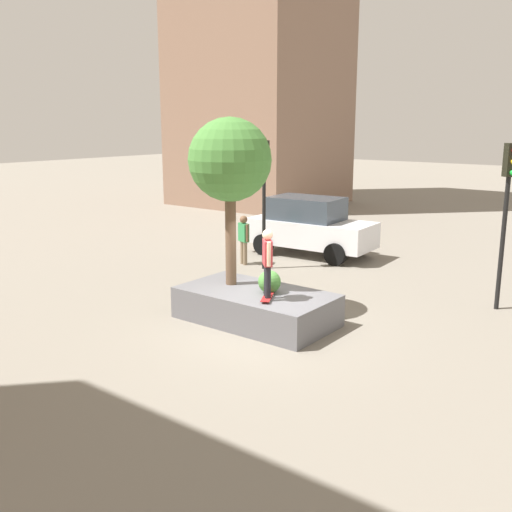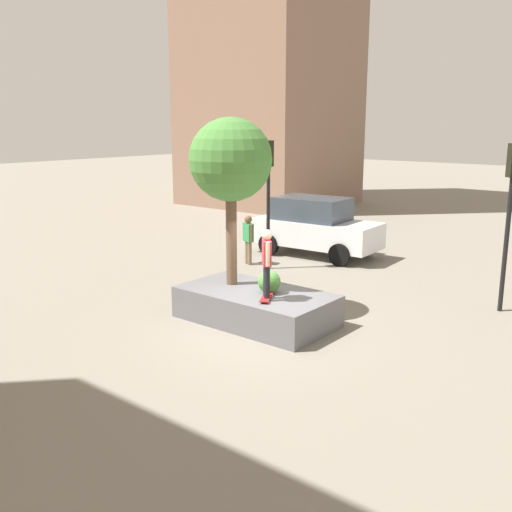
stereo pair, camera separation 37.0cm
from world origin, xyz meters
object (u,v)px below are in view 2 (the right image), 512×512
(plaza_tree, at_px, (231,161))
(skateboard, at_px, (266,297))
(skateboarder, at_px, (267,258))
(planter_ledge, at_px, (256,306))
(traffic_light_median, at_px, (268,182))
(bystander_watching, at_px, (248,236))
(police_car, at_px, (315,226))
(traffic_light_corner, at_px, (511,199))

(plaza_tree, bearing_deg, skateboard, -18.83)
(skateboarder, bearing_deg, planter_ledge, 147.98)
(planter_ledge, relative_size, traffic_light_median, 0.90)
(planter_ledge, bearing_deg, skateboard, -32.02)
(skateboard, bearing_deg, plaza_tree, 161.17)
(planter_ledge, height_order, skateboarder, skateboarder)
(bystander_watching, bearing_deg, traffic_light_median, -3.75)
(planter_ledge, bearing_deg, plaza_tree, 172.13)
(skateboarder, xyz_separation_m, police_car, (-3.69, 7.68, -0.70))
(plaza_tree, distance_m, traffic_light_median, 5.03)
(traffic_light_median, bearing_deg, planter_ledge, -55.14)
(police_car, bearing_deg, plaza_tree, -73.46)
(skateboarder, bearing_deg, plaza_tree, 161.17)
(planter_ledge, relative_size, police_car, 0.81)
(planter_ledge, bearing_deg, bystander_watching, 131.61)
(police_car, distance_m, traffic_light_median, 3.33)
(traffic_light_median, bearing_deg, plaza_tree, -63.07)
(plaza_tree, xyz_separation_m, traffic_light_median, (-2.23, 4.39, -1.01))
(police_car, xyz_separation_m, traffic_light_median, (-0.11, -2.76, 1.86))
(traffic_light_median, relative_size, bystander_watching, 2.49)
(planter_ledge, height_order, skateboard, skateboard)
(skateboarder, relative_size, police_car, 0.34)
(traffic_light_median, xyz_separation_m, bystander_watching, (-0.92, 0.06, -1.96))
(skateboard, bearing_deg, skateboarder, 180.00)
(skateboarder, bearing_deg, skateboard, 0.00)
(planter_ledge, height_order, plaza_tree, plaza_tree)
(traffic_light_corner, relative_size, traffic_light_median, 1.02)
(skateboarder, height_order, bystander_watching, skateboarder)
(plaza_tree, relative_size, traffic_light_median, 0.98)
(traffic_light_median, distance_m, bystander_watching, 2.17)
(traffic_light_corner, bearing_deg, skateboard, -126.84)
(planter_ledge, xyz_separation_m, traffic_light_corner, (4.53, 4.77, 2.61))
(bystander_watching, bearing_deg, police_car, 69.17)
(police_car, bearing_deg, skateboarder, -64.33)
(traffic_light_corner, bearing_deg, traffic_light_median, -178.11)
(plaza_tree, height_order, skateboarder, plaza_tree)
(police_car, distance_m, traffic_light_corner, 8.20)
(traffic_light_corner, bearing_deg, bystander_watching, -178.71)
(plaza_tree, xyz_separation_m, bystander_watching, (-3.15, 4.45, -2.97))
(skateboarder, relative_size, traffic_light_corner, 0.37)
(planter_ledge, xyz_separation_m, plaza_tree, (-0.92, 0.13, 3.57))
(traffic_light_median, bearing_deg, police_car, 87.78)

